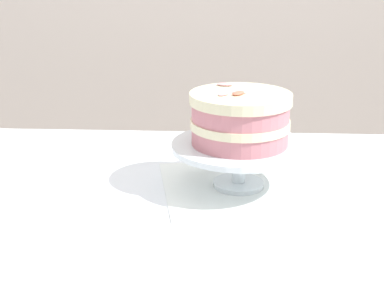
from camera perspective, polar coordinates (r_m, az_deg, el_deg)
name	(u,v)px	position (r m, az deg, el deg)	size (l,w,h in m)	color
dining_table	(159,250)	(1.16, -3.38, -10.66)	(1.40, 1.00, 0.74)	white
linen_napkin	(238,187)	(1.23, 4.71, -4.32)	(0.32, 0.32, 0.00)	white
cake_stand	(239,151)	(1.20, 4.81, -0.72)	(0.29, 0.29, 0.10)	silver
layer_cake	(240,118)	(1.18, 4.90, 2.62)	(0.21, 0.21, 0.12)	#CC7A84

